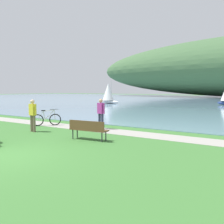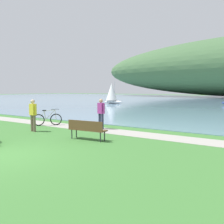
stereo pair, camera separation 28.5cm
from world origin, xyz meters
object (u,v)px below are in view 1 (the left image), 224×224
park_bench_near_camera (88,128)px  person_on_the_grass (33,113)px  sailboat_nearest_to_shore (108,93)px  person_at_shoreline (101,112)px  bicycle_leaning_near_bench (47,119)px

park_bench_near_camera → person_on_the_grass: (-3.85, 0.12, 0.46)m
sailboat_nearest_to_shore → person_on_the_grass: bearing=-63.8°
person_at_shoreline → sailboat_nearest_to_shore: (-14.09, 20.94, 0.67)m
person_on_the_grass → sailboat_nearest_to_shore: bearing=116.2°
bicycle_leaning_near_bench → person_on_the_grass: bearing=-59.2°
person_on_the_grass → sailboat_nearest_to_shore: size_ratio=0.50×
bicycle_leaning_near_bench → person_on_the_grass: person_on_the_grass is taller
park_bench_near_camera → bicycle_leaning_near_bench: (-5.03, 2.11, -0.12)m
park_bench_near_camera → person_on_the_grass: bearing=178.2°
person_at_shoreline → sailboat_nearest_to_shore: size_ratio=0.50×
person_at_shoreline → sailboat_nearest_to_shore: 25.25m
person_on_the_grass → park_bench_near_camera: bearing=-1.8°
person_at_shoreline → person_on_the_grass: (-2.43, -2.74, 0.00)m
park_bench_near_camera → person_at_shoreline: (-1.42, 2.86, 0.46)m
person_at_shoreline → person_on_the_grass: bearing=-131.5°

